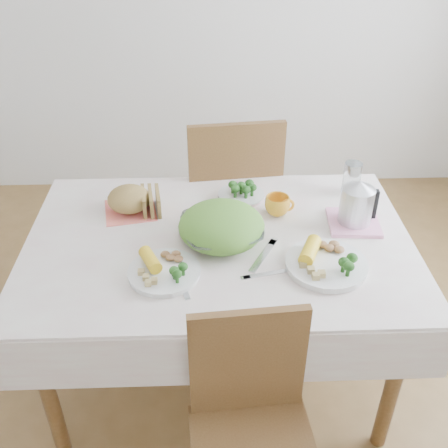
{
  "coord_description": "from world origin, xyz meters",
  "views": [
    {
      "loc": [
        -0.04,
        -1.65,
        1.96
      ],
      "look_at": [
        0.02,
        0.02,
        0.82
      ],
      "focal_mm": 42.0,
      "sensor_mm": 36.0,
      "label": 1
    }
  ],
  "objects_px": {
    "dining_table": "(220,312)",
    "chair_far": "(229,207)",
    "chair_near": "(255,448)",
    "dinner_plate_left": "(164,272)",
    "electric_kettle": "(357,199)",
    "salad_bowl": "(222,232)",
    "yellow_mug": "(277,205)",
    "dinner_plate_right": "(326,265)"
  },
  "relations": [
    {
      "from": "dining_table",
      "to": "salad_bowl",
      "type": "height_order",
      "value": "salad_bowl"
    },
    {
      "from": "dining_table",
      "to": "salad_bowl",
      "type": "bearing_deg",
      "value": -17.42
    },
    {
      "from": "dinner_plate_right",
      "to": "salad_bowl",
      "type": "bearing_deg",
      "value": 153.79
    },
    {
      "from": "chair_near",
      "to": "dinner_plate_left",
      "type": "bearing_deg",
      "value": 115.74
    },
    {
      "from": "dining_table",
      "to": "dinner_plate_left",
      "type": "bearing_deg",
      "value": -133.92
    },
    {
      "from": "dinner_plate_left",
      "to": "electric_kettle",
      "type": "xyz_separation_m",
      "value": [
        0.75,
        0.29,
        0.11
      ]
    },
    {
      "from": "dinner_plate_left",
      "to": "yellow_mug",
      "type": "height_order",
      "value": "yellow_mug"
    },
    {
      "from": "dinner_plate_right",
      "to": "yellow_mug",
      "type": "xyz_separation_m",
      "value": [
        -0.14,
        0.36,
        0.03
      ]
    },
    {
      "from": "dining_table",
      "to": "chair_far",
      "type": "distance_m",
      "value": 0.71
    },
    {
      "from": "chair_far",
      "to": "salad_bowl",
      "type": "height_order",
      "value": "chair_far"
    },
    {
      "from": "chair_near",
      "to": "salad_bowl",
      "type": "bearing_deg",
      "value": 91.85
    },
    {
      "from": "dinner_plate_right",
      "to": "dinner_plate_left",
      "type": "bearing_deg",
      "value": -177.89
    },
    {
      "from": "chair_far",
      "to": "dinner_plate_left",
      "type": "bearing_deg",
      "value": 67.3
    },
    {
      "from": "salad_bowl",
      "to": "dinner_plate_right",
      "type": "height_order",
      "value": "salad_bowl"
    },
    {
      "from": "dining_table",
      "to": "chair_far",
      "type": "xyz_separation_m",
      "value": [
        0.07,
        0.7,
        0.09
      ]
    },
    {
      "from": "salad_bowl",
      "to": "electric_kettle",
      "type": "bearing_deg",
      "value": 9.42
    },
    {
      "from": "electric_kettle",
      "to": "salad_bowl",
      "type": "bearing_deg",
      "value": -164.69
    },
    {
      "from": "dinner_plate_right",
      "to": "electric_kettle",
      "type": "relative_size",
      "value": 1.62
    },
    {
      "from": "dining_table",
      "to": "dinner_plate_left",
      "type": "height_order",
      "value": "dinner_plate_left"
    },
    {
      "from": "dinner_plate_left",
      "to": "chair_near",
      "type": "bearing_deg",
      "value": -59.46
    },
    {
      "from": "dinner_plate_left",
      "to": "yellow_mug",
      "type": "distance_m",
      "value": 0.59
    },
    {
      "from": "dining_table",
      "to": "dinner_plate_right",
      "type": "bearing_deg",
      "value": -26.0
    },
    {
      "from": "salad_bowl",
      "to": "dinner_plate_right",
      "type": "bearing_deg",
      "value": -26.21
    },
    {
      "from": "chair_near",
      "to": "chair_far",
      "type": "height_order",
      "value": "chair_far"
    },
    {
      "from": "chair_far",
      "to": "dinner_plate_left",
      "type": "relative_size",
      "value": 3.97
    },
    {
      "from": "chair_near",
      "to": "salad_bowl",
      "type": "relative_size",
      "value": 2.81
    },
    {
      "from": "dining_table",
      "to": "chair_near",
      "type": "relative_size",
      "value": 1.6
    },
    {
      "from": "chair_far",
      "to": "dinner_plate_right",
      "type": "bearing_deg",
      "value": 103.19
    },
    {
      "from": "yellow_mug",
      "to": "electric_kettle",
      "type": "distance_m",
      "value": 0.32
    },
    {
      "from": "salad_bowl",
      "to": "electric_kettle",
      "type": "xyz_separation_m",
      "value": [
        0.54,
        0.09,
        0.08
      ]
    },
    {
      "from": "dining_table",
      "to": "chair_far",
      "type": "relative_size",
      "value": 1.36
    },
    {
      "from": "dining_table",
      "to": "chair_near",
      "type": "distance_m",
      "value": 0.71
    },
    {
      "from": "yellow_mug",
      "to": "chair_far",
      "type": "bearing_deg",
      "value": 108.27
    },
    {
      "from": "salad_bowl",
      "to": "yellow_mug",
      "type": "distance_m",
      "value": 0.3
    },
    {
      "from": "dinner_plate_left",
      "to": "chair_far",
      "type": "bearing_deg",
      "value": 73.33
    },
    {
      "from": "chair_near",
      "to": "chair_far",
      "type": "distance_m",
      "value": 1.4
    },
    {
      "from": "chair_near",
      "to": "dinner_plate_right",
      "type": "distance_m",
      "value": 0.67
    },
    {
      "from": "chair_far",
      "to": "electric_kettle",
      "type": "relative_size",
      "value": 5.61
    },
    {
      "from": "chair_near",
      "to": "salad_bowl",
      "type": "distance_m",
      "value": 0.78
    },
    {
      "from": "dinner_plate_right",
      "to": "chair_near",
      "type": "bearing_deg",
      "value": -119.43
    },
    {
      "from": "dinner_plate_left",
      "to": "yellow_mug",
      "type": "bearing_deg",
      "value": 40.5
    },
    {
      "from": "chair_far",
      "to": "yellow_mug",
      "type": "height_order",
      "value": "chair_far"
    }
  ]
}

